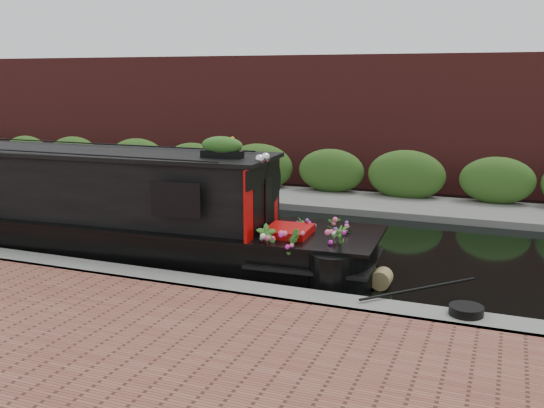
% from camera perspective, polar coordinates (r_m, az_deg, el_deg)
% --- Properties ---
extents(ground, '(80.00, 80.00, 0.00)m').
position_cam_1_polar(ground, '(12.61, -0.92, -3.57)').
color(ground, black).
rests_on(ground, ground).
extents(near_bank_coping, '(40.00, 0.60, 0.50)m').
position_cam_1_polar(near_bank_coping, '(9.79, -8.38, -8.36)').
color(near_bank_coping, slate).
rests_on(near_bank_coping, ground).
extents(far_bank_path, '(40.00, 2.40, 0.34)m').
position_cam_1_polar(far_bank_path, '(16.46, 4.66, 0.10)').
color(far_bank_path, slate).
rests_on(far_bank_path, ground).
extents(far_hedge, '(40.00, 1.10, 2.80)m').
position_cam_1_polar(far_hedge, '(17.31, 5.53, 0.67)').
color(far_hedge, '#30561C').
rests_on(far_hedge, ground).
extents(far_brick_wall, '(40.00, 1.00, 8.00)m').
position_cam_1_polar(far_brick_wall, '(19.30, 7.26, 1.81)').
color(far_brick_wall, maroon).
rests_on(far_brick_wall, ground).
extents(narrowboat, '(11.06, 2.49, 2.57)m').
position_cam_1_polar(narrowboat, '(12.35, -17.29, -0.79)').
color(narrowboat, black).
rests_on(narrowboat, ground).
extents(rope_fender, '(0.31, 0.34, 0.31)m').
position_cam_1_polar(rope_fender, '(10.05, 10.29, -6.94)').
color(rope_fender, olive).
rests_on(rope_fender, ground).
extents(coiled_mooring_rope, '(0.46, 0.46, 0.12)m').
position_cam_1_polar(coiled_mooring_rope, '(8.62, 17.81, -9.50)').
color(coiled_mooring_rope, black).
rests_on(coiled_mooring_rope, near_bank_coping).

